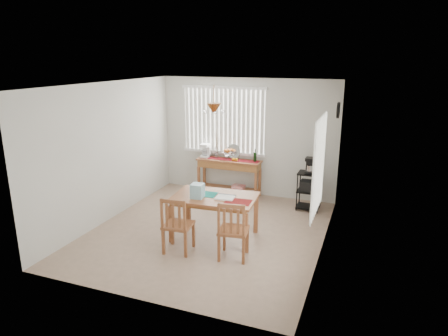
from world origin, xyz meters
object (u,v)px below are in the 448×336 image
at_px(cart_items, 310,166).
at_px(chair_right, 233,231).
at_px(wire_cart, 309,187).
at_px(dining_table, 215,201).
at_px(sideboard, 229,168).
at_px(chair_left, 177,225).

distance_m(cart_items, chair_right, 2.67).
bearing_deg(chair_right, wire_cart, 73.40).
distance_m(cart_items, dining_table, 2.33).
distance_m(sideboard, chair_right, 3.01).
xyz_separation_m(sideboard, cart_items, (1.83, -0.29, 0.32)).
bearing_deg(cart_items, chair_right, -106.54).
height_order(sideboard, cart_items, cart_items).
bearing_deg(chair_left, chair_right, 6.97).
relative_size(sideboard, chair_left, 1.53).
bearing_deg(chair_left, sideboard, 93.60).
relative_size(sideboard, wire_cart, 1.85).
distance_m(wire_cart, chair_left, 3.10).
distance_m(sideboard, dining_table, 2.26).
xyz_separation_m(sideboard, wire_cart, (1.83, -0.29, -0.14)).
relative_size(dining_table, chair_right, 1.53).
distance_m(sideboard, cart_items, 1.88).
height_order(wire_cart, cart_items, cart_items).
xyz_separation_m(sideboard, chair_right, (1.08, -2.81, -0.14)).
xyz_separation_m(wire_cart, cart_items, (0.00, 0.01, 0.46)).
xyz_separation_m(cart_items, chair_right, (-0.75, -2.52, -0.46)).
distance_m(wire_cart, chair_right, 2.62).
distance_m(cart_items, chair_left, 3.14).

